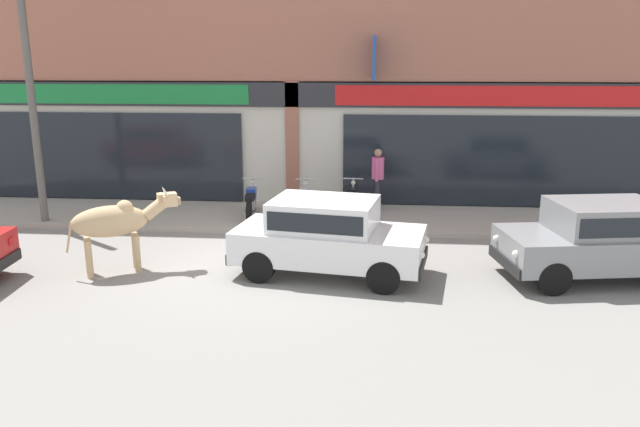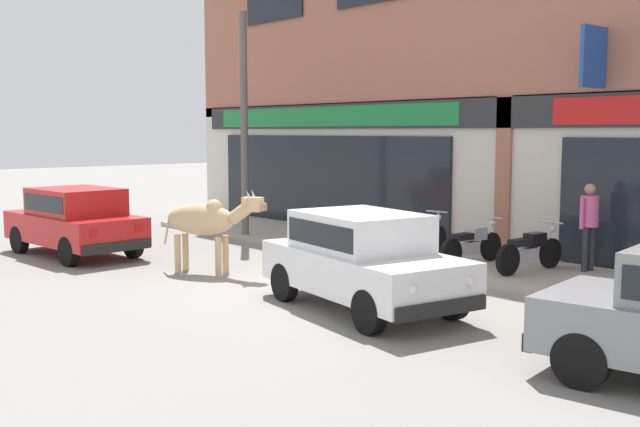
# 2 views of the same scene
# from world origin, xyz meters

# --- Properties ---
(ground_plane) EXTENTS (90.00, 90.00, 0.00)m
(ground_plane) POSITION_xyz_m (0.00, 0.00, 0.00)
(ground_plane) COLOR gray
(sidewalk) EXTENTS (19.00, 2.82, 0.13)m
(sidewalk) POSITION_xyz_m (0.00, 3.61, 0.06)
(sidewalk) COLOR #A8A093
(sidewalk) RESTS_ON ground
(shop_building) EXTENTS (23.00, 1.40, 10.39)m
(shop_building) POSITION_xyz_m (0.00, 5.28, 5.01)
(shop_building) COLOR #9E604C
(shop_building) RESTS_ON ground
(cow) EXTENTS (1.95, 1.26, 1.61)m
(cow) POSITION_xyz_m (-2.65, -0.63, 1.01)
(cow) COLOR tan
(cow) RESTS_ON ground
(car_0) EXTENTS (3.78, 2.14, 1.46)m
(car_0) POSITION_xyz_m (1.35, -0.41, 0.81)
(car_0) COLOR black
(car_0) RESTS_ON ground
(car_1) EXTENTS (3.70, 1.85, 1.46)m
(car_1) POSITION_xyz_m (-6.19, -1.67, 0.81)
(car_1) COLOR black
(car_1) RESTS_ON ground
(motorcycle_0) EXTENTS (0.52, 1.81, 0.88)m
(motorcycle_0) POSITION_xyz_m (-0.85, 3.36, 0.51)
(motorcycle_0) COLOR black
(motorcycle_0) RESTS_ON sidewalk
(motorcycle_1) EXTENTS (0.52, 1.81, 0.88)m
(motorcycle_1) POSITION_xyz_m (0.48, 3.35, 0.51)
(motorcycle_1) COLOR black
(motorcycle_1) RESTS_ON sidewalk
(motorcycle_2) EXTENTS (0.52, 1.81, 0.88)m
(motorcycle_2) POSITION_xyz_m (1.65, 3.54, 0.51)
(motorcycle_2) COLOR black
(motorcycle_2) RESTS_ON sidewalk
(pedestrian) EXTENTS (0.32, 0.50, 1.60)m
(pedestrian) POSITION_xyz_m (2.31, 4.38, 1.11)
(pedestrian) COLOR #2D2D33
(pedestrian) RESTS_ON sidewalk
(utility_pole) EXTENTS (0.18, 0.18, 5.40)m
(utility_pole) POSITION_xyz_m (-5.80, 2.50, 2.83)
(utility_pole) COLOR #595651
(utility_pole) RESTS_ON sidewalk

